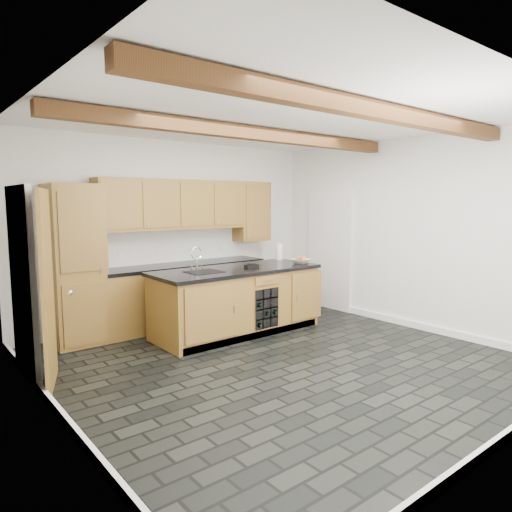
{
  "coord_description": "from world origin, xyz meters",
  "views": [
    {
      "loc": [
        -3.51,
        -3.87,
        1.87
      ],
      "look_at": [
        0.25,
        0.8,
        1.16
      ],
      "focal_mm": 32.0,
      "sensor_mm": 36.0,
      "label": 1
    }
  ],
  "objects_px": {
    "kitchen_scale": "(252,265)",
    "paper_towel": "(279,251)",
    "island": "(238,300)",
    "fruit_bowl": "(301,261)"
  },
  "relations": [
    {
      "from": "island",
      "to": "kitchen_scale",
      "type": "xyz_separation_m",
      "value": [
        0.21,
        -0.05,
        0.49
      ]
    },
    {
      "from": "island",
      "to": "paper_towel",
      "type": "distance_m",
      "value": 1.32
    },
    {
      "from": "island",
      "to": "fruit_bowl",
      "type": "xyz_separation_m",
      "value": [
        1.07,
        -0.19,
        0.5
      ]
    },
    {
      "from": "kitchen_scale",
      "to": "fruit_bowl",
      "type": "distance_m",
      "value": 0.87
    },
    {
      "from": "island",
      "to": "fruit_bowl",
      "type": "height_order",
      "value": "fruit_bowl"
    },
    {
      "from": "kitchen_scale",
      "to": "paper_towel",
      "type": "relative_size",
      "value": 0.74
    },
    {
      "from": "island",
      "to": "kitchen_scale",
      "type": "distance_m",
      "value": 0.54
    },
    {
      "from": "paper_towel",
      "to": "kitchen_scale",
      "type": "bearing_deg",
      "value": -155.37
    },
    {
      "from": "kitchen_scale",
      "to": "paper_towel",
      "type": "bearing_deg",
      "value": 26.94
    },
    {
      "from": "fruit_bowl",
      "to": "paper_towel",
      "type": "xyz_separation_m",
      "value": [
        0.04,
        0.55,
        0.1
      ]
    }
  ]
}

